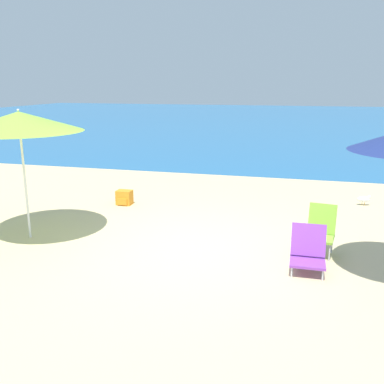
% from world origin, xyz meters
% --- Properties ---
extents(ground_plane, '(60.00, 60.00, 0.00)m').
position_xyz_m(ground_plane, '(0.00, 0.00, 0.00)').
color(ground_plane, '#D1BA89').
extents(sea_water, '(60.00, 40.00, 0.01)m').
position_xyz_m(sea_water, '(0.00, 25.58, 0.00)').
color(sea_water, '#23669E').
rests_on(sea_water, ground).
extents(beach_umbrella_lime, '(2.00, 2.00, 2.14)m').
position_xyz_m(beach_umbrella_lime, '(-2.75, -0.20, 1.94)').
color(beach_umbrella_lime, white).
rests_on(beach_umbrella_lime, ground).
extents(beach_chair_lime, '(0.47, 0.52, 0.75)m').
position_xyz_m(beach_chair_lime, '(1.96, 0.32, 0.40)').
color(beach_chair_lime, silver).
rests_on(beach_chair_lime, ground).
extents(beach_chair_purple, '(0.47, 0.53, 0.63)m').
position_xyz_m(beach_chair_purple, '(1.77, -0.37, 0.29)').
color(beach_chair_purple, silver).
rests_on(beach_chair_purple, ground).
extents(backpack_orange, '(0.32, 0.27, 0.31)m').
position_xyz_m(backpack_orange, '(-2.02, 2.08, 0.15)').
color(backpack_orange, orange).
rests_on(backpack_orange, ground).
extents(seagull, '(0.27, 0.11, 0.23)m').
position_xyz_m(seagull, '(2.94, 3.30, 0.14)').
color(seagull, gold).
rests_on(seagull, ground).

